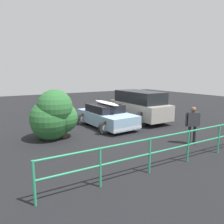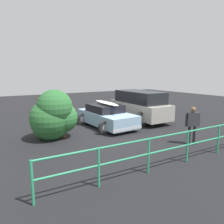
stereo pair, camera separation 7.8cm
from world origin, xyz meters
name	(u,v)px [view 2 (the right image)]	position (x,y,z in m)	size (l,w,h in m)	color
ground_plane	(105,130)	(0.00, 0.00, -0.01)	(44.00, 44.00, 0.02)	black
sedan_car	(106,116)	(-0.40, -0.61, 0.63)	(2.53, 4.07, 1.56)	#8CADC6
suv_car	(139,106)	(-3.04, -0.91, 0.98)	(2.68, 4.58, 1.90)	#9E998E
person_bystander	(193,122)	(-1.94, 4.04, 0.98)	(0.56, 0.40, 1.64)	black
railing_fence	(169,145)	(0.61, 5.18, 0.74)	(8.52, 0.33, 1.11)	#2D9366
bush_near_left	(53,117)	(2.86, 0.12, 1.04)	(2.20, 2.02, 2.41)	#4C3828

